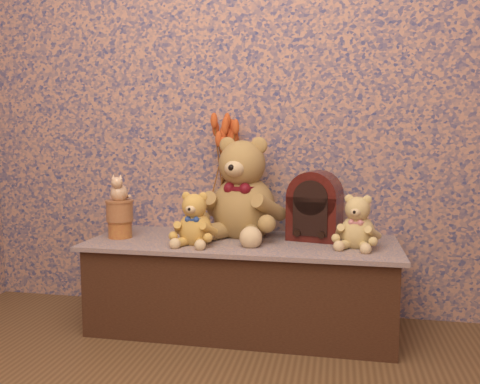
{
  "coord_description": "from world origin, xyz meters",
  "views": [
    {
      "loc": [
        0.45,
        -1.07,
        0.92
      ],
      "look_at": [
        0.0,
        1.17,
        0.67
      ],
      "focal_mm": 37.24,
      "sensor_mm": 36.0,
      "label": 1
    }
  ],
  "objects_px": {
    "teddy_medium": "(195,216)",
    "teddy_small": "(358,219)",
    "teddy_large": "(244,183)",
    "cat_figurine": "(119,187)",
    "ceramic_vase": "(227,211)",
    "cathedral_radio": "(315,205)",
    "biscuit_tin_lower": "(120,229)"
  },
  "relations": [
    {
      "from": "teddy_large",
      "to": "biscuit_tin_lower",
      "type": "relative_size",
      "value": 4.62
    },
    {
      "from": "cathedral_radio",
      "to": "teddy_large",
      "type": "bearing_deg",
      "value": -169.7
    },
    {
      "from": "teddy_large",
      "to": "ceramic_vase",
      "type": "relative_size",
      "value": 2.41
    },
    {
      "from": "ceramic_vase",
      "to": "biscuit_tin_lower",
      "type": "relative_size",
      "value": 1.92
    },
    {
      "from": "teddy_medium",
      "to": "ceramic_vase",
      "type": "xyz_separation_m",
      "value": [
        0.08,
        0.32,
        -0.02
      ]
    },
    {
      "from": "teddy_medium",
      "to": "teddy_large",
      "type": "bearing_deg",
      "value": 53.69
    },
    {
      "from": "teddy_large",
      "to": "biscuit_tin_lower",
      "type": "distance_m",
      "value": 0.65
    },
    {
      "from": "teddy_medium",
      "to": "cathedral_radio",
      "type": "bearing_deg",
      "value": 25.04
    },
    {
      "from": "teddy_large",
      "to": "cat_figurine",
      "type": "xyz_separation_m",
      "value": [
        -0.59,
        -0.16,
        -0.01
      ]
    },
    {
      "from": "teddy_medium",
      "to": "biscuit_tin_lower",
      "type": "height_order",
      "value": "teddy_medium"
    },
    {
      "from": "teddy_large",
      "to": "teddy_small",
      "type": "relative_size",
      "value": 2.07
    },
    {
      "from": "teddy_large",
      "to": "ceramic_vase",
      "type": "distance_m",
      "value": 0.21
    },
    {
      "from": "cat_figurine",
      "to": "cathedral_radio",
      "type": "bearing_deg",
      "value": -0.38
    },
    {
      "from": "cathedral_radio",
      "to": "ceramic_vase",
      "type": "distance_m",
      "value": 0.47
    },
    {
      "from": "ceramic_vase",
      "to": "teddy_large",
      "type": "bearing_deg",
      "value": -39.69
    },
    {
      "from": "ceramic_vase",
      "to": "cat_figurine",
      "type": "xyz_separation_m",
      "value": [
        -0.48,
        -0.25,
        0.14
      ]
    },
    {
      "from": "teddy_small",
      "to": "ceramic_vase",
      "type": "distance_m",
      "value": 0.7
    },
    {
      "from": "biscuit_tin_lower",
      "to": "teddy_small",
      "type": "bearing_deg",
      "value": 0.26
    },
    {
      "from": "teddy_medium",
      "to": "ceramic_vase",
      "type": "relative_size",
      "value": 1.19
    },
    {
      "from": "teddy_large",
      "to": "cat_figurine",
      "type": "relative_size",
      "value": 3.99
    },
    {
      "from": "teddy_medium",
      "to": "teddy_small",
      "type": "xyz_separation_m",
      "value": [
        0.73,
        0.08,
        -0.0
      ]
    },
    {
      "from": "cathedral_radio",
      "to": "biscuit_tin_lower",
      "type": "xyz_separation_m",
      "value": [
        -0.94,
        -0.15,
        -0.12
      ]
    },
    {
      "from": "teddy_large",
      "to": "cat_figurine",
      "type": "bearing_deg",
      "value": -154.2
    },
    {
      "from": "cathedral_radio",
      "to": "cat_figurine",
      "type": "relative_size",
      "value": 2.51
    },
    {
      "from": "ceramic_vase",
      "to": "cat_figurine",
      "type": "height_order",
      "value": "cat_figurine"
    },
    {
      "from": "ceramic_vase",
      "to": "biscuit_tin_lower",
      "type": "bearing_deg",
      "value": -153.11
    },
    {
      "from": "ceramic_vase",
      "to": "teddy_small",
      "type": "bearing_deg",
      "value": -20.11
    },
    {
      "from": "teddy_large",
      "to": "ceramic_vase",
      "type": "height_order",
      "value": "teddy_large"
    },
    {
      "from": "teddy_small",
      "to": "cathedral_radio",
      "type": "distance_m",
      "value": 0.25
    },
    {
      "from": "teddy_small",
      "to": "ceramic_vase",
      "type": "height_order",
      "value": "teddy_small"
    },
    {
      "from": "cathedral_radio",
      "to": "ceramic_vase",
      "type": "height_order",
      "value": "cathedral_radio"
    },
    {
      "from": "teddy_small",
      "to": "cathedral_radio",
      "type": "relative_size",
      "value": 0.77
    }
  ]
}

